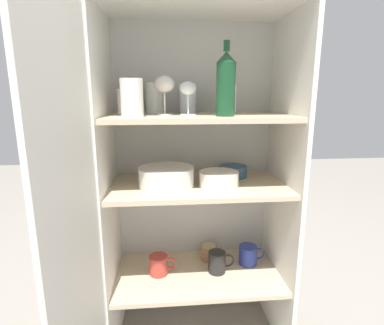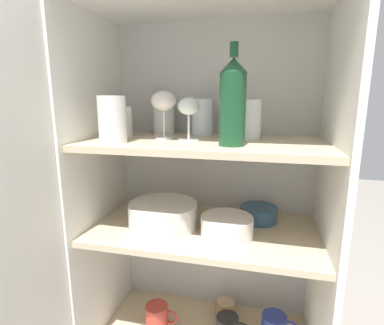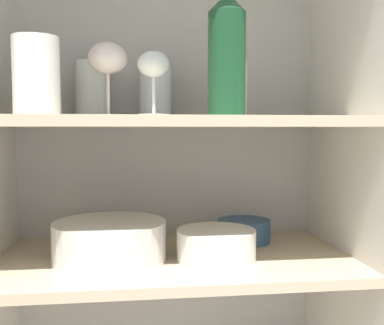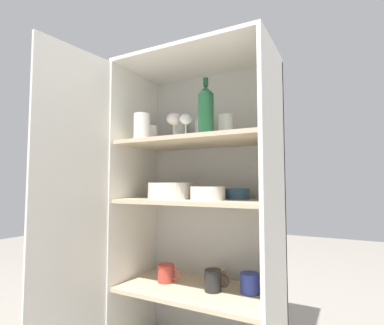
{
  "view_description": "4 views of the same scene",
  "coord_description": "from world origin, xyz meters",
  "px_view_note": "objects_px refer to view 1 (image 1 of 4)",
  "views": [
    {
      "loc": [
        -0.14,
        -1.03,
        1.13
      ],
      "look_at": [
        -0.02,
        0.21,
        0.85
      ],
      "focal_mm": 28.0,
      "sensor_mm": 36.0,
      "label": 1
    },
    {
      "loc": [
        0.18,
        -0.72,
        1.18
      ],
      "look_at": [
        -0.04,
        0.2,
        0.98
      ],
      "focal_mm": 28.0,
      "sensor_mm": 36.0,
      "label": 2
    },
    {
      "loc": [
        -0.08,
        -0.75,
        1.03
      ],
      "look_at": [
        0.04,
        0.24,
        0.95
      ],
      "focal_mm": 42.0,
      "sensor_mm": 36.0,
      "label": 3
    },
    {
      "loc": [
        0.67,
        -1.12,
        0.83
      ],
      "look_at": [
        -0.03,
        0.21,
        0.94
      ],
      "focal_mm": 28.0,
      "sensor_mm": 36.0,
      "label": 4
    }
  ],
  "objects_px": {
    "wine_bottle": "(226,84)",
    "serving_bowl_small": "(233,171)",
    "mixing_bowl_large": "(219,178)",
    "coffee_mug_primary": "(218,262)",
    "storage_jar": "(209,252)",
    "plate_stack_white": "(166,177)"
  },
  "relations": [
    {
      "from": "mixing_bowl_large",
      "to": "coffee_mug_primary",
      "type": "xyz_separation_m",
      "value": [
        0.01,
        0.04,
        -0.41
      ]
    },
    {
      "from": "mixing_bowl_large",
      "to": "serving_bowl_small",
      "type": "bearing_deg",
      "value": 56.5
    },
    {
      "from": "wine_bottle",
      "to": "serving_bowl_small",
      "type": "xyz_separation_m",
      "value": [
        0.08,
        0.18,
        -0.38
      ]
    },
    {
      "from": "coffee_mug_primary",
      "to": "plate_stack_white",
      "type": "bearing_deg",
      "value": -175.72
    },
    {
      "from": "mixing_bowl_large",
      "to": "serving_bowl_small",
      "type": "xyz_separation_m",
      "value": [
        0.09,
        0.14,
        -0.01
      ]
    },
    {
      "from": "plate_stack_white",
      "to": "storage_jar",
      "type": "relative_size",
      "value": 2.84
    },
    {
      "from": "plate_stack_white",
      "to": "coffee_mug_primary",
      "type": "bearing_deg",
      "value": 4.28
    },
    {
      "from": "mixing_bowl_large",
      "to": "coffee_mug_primary",
      "type": "height_order",
      "value": "mixing_bowl_large"
    },
    {
      "from": "mixing_bowl_large",
      "to": "coffee_mug_primary",
      "type": "bearing_deg",
      "value": 76.2
    },
    {
      "from": "plate_stack_white",
      "to": "coffee_mug_primary",
      "type": "height_order",
      "value": "plate_stack_white"
    },
    {
      "from": "wine_bottle",
      "to": "storage_jar",
      "type": "relative_size",
      "value": 3.37
    },
    {
      "from": "serving_bowl_small",
      "to": "coffee_mug_primary",
      "type": "bearing_deg",
      "value": -129.35
    },
    {
      "from": "wine_bottle",
      "to": "coffee_mug_primary",
      "type": "xyz_separation_m",
      "value": [
        -0.0,
        0.08,
        -0.79
      ]
    },
    {
      "from": "coffee_mug_primary",
      "to": "storage_jar",
      "type": "distance_m",
      "value": 0.12
    },
    {
      "from": "wine_bottle",
      "to": "mixing_bowl_large",
      "type": "xyz_separation_m",
      "value": [
        -0.01,
        0.04,
        -0.38
      ]
    },
    {
      "from": "storage_jar",
      "to": "wine_bottle",
      "type": "bearing_deg",
      "value": -82.56
    },
    {
      "from": "plate_stack_white",
      "to": "serving_bowl_small",
      "type": "distance_m",
      "value": 0.33
    },
    {
      "from": "mixing_bowl_large",
      "to": "serving_bowl_small",
      "type": "relative_size",
      "value": 1.3
    },
    {
      "from": "wine_bottle",
      "to": "serving_bowl_small",
      "type": "distance_m",
      "value": 0.43
    },
    {
      "from": "plate_stack_white",
      "to": "storage_jar",
      "type": "xyz_separation_m",
      "value": [
        0.2,
        0.13,
        -0.43
      ]
    },
    {
      "from": "wine_bottle",
      "to": "coffee_mug_primary",
      "type": "relative_size",
      "value": 2.26
    },
    {
      "from": "plate_stack_white",
      "to": "coffee_mug_primary",
      "type": "distance_m",
      "value": 0.48
    }
  ]
}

